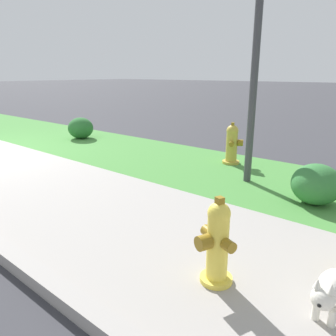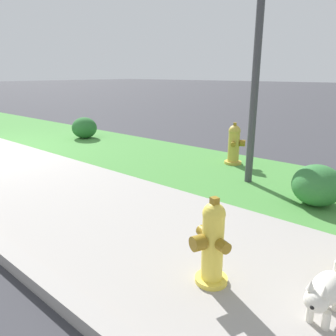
% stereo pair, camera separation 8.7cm
% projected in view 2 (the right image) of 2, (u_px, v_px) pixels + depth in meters
% --- Properties ---
extents(grass_verge, '(18.00, 2.49, 0.01)m').
position_uv_depth(grass_verge, '(70.00, 137.00, 8.58)').
color(grass_verge, '#47893D').
rests_on(grass_verge, ground).
extents(fire_hydrant_mid_block, '(0.36, 0.33, 0.74)m').
position_uv_depth(fire_hydrant_mid_block, '(212.00, 243.00, 2.55)').
color(fire_hydrant_mid_block, yellow).
rests_on(fire_hydrant_mid_block, ground).
extents(fire_hydrant_across_street, '(0.37, 0.39, 0.77)m').
position_uv_depth(fire_hydrant_across_street, '(234.00, 144.00, 6.00)').
color(fire_hydrant_across_street, gold).
rests_on(fire_hydrant_across_street, ground).
extents(small_white_dog, '(0.19, 0.54, 0.40)m').
position_uv_depth(small_white_dog, '(325.00, 292.00, 2.19)').
color(small_white_dog, silver).
rests_on(small_white_dog, ground).
extents(shrub_bush_near_lamp, '(0.63, 0.63, 0.54)m').
position_uv_depth(shrub_bush_near_lamp, '(84.00, 128.00, 8.42)').
color(shrub_bush_near_lamp, '#28662D').
rests_on(shrub_bush_near_lamp, ground).
extents(shrub_bush_far_verge, '(0.62, 0.62, 0.53)m').
position_uv_depth(shrub_bush_far_verge, '(317.00, 185.00, 4.15)').
color(shrub_bush_far_verge, '#337538').
rests_on(shrub_bush_far_verge, ground).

